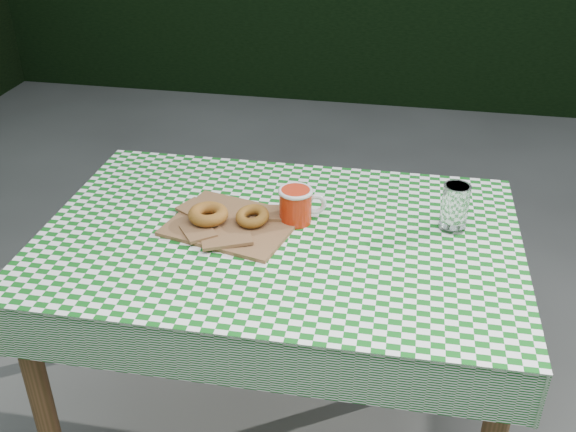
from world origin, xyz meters
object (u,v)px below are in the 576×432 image
(coffee_mug, at_px, (295,206))
(drinking_glass, at_px, (455,207))
(paper_bag, at_px, (232,223))
(table, at_px, (280,341))

(coffee_mug, height_order, drinking_glass, drinking_glass)
(paper_bag, xyz_separation_m, drinking_glass, (0.60, 0.10, 0.06))
(paper_bag, bearing_deg, drinking_glass, 9.53)
(table, distance_m, drinking_glass, 0.65)
(table, height_order, paper_bag, paper_bag)
(coffee_mug, bearing_deg, paper_bag, 179.93)
(paper_bag, relative_size, coffee_mug, 1.86)
(table, bearing_deg, paper_bag, 173.32)
(table, height_order, drinking_glass, drinking_glass)
(paper_bag, bearing_deg, coffee_mug, 18.76)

